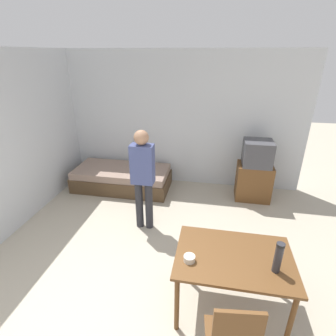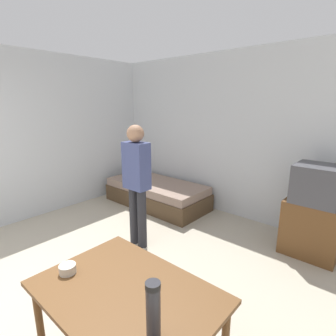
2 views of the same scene
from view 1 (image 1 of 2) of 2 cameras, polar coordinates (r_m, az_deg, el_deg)
The scene contains 8 objects.
wall_back at distance 5.45m, azimuth 0.85°, elevation 10.34°, with size 5.27×0.06×2.70m.
wall_left at distance 4.68m, azimuth -30.94°, elevation 4.65°, with size 0.06×4.75×2.70m.
daybed at distance 5.55m, azimuth -9.94°, elevation -2.20°, with size 1.95×0.91×0.44m.
tv at distance 5.20m, azimuth 18.37°, elevation -0.79°, with size 0.64×0.49×1.17m.
dining_table at distance 2.93m, azimuth 14.03°, elevation -19.36°, with size 1.18×0.81×0.74m.
person_standing at distance 3.96m, azimuth -5.50°, elevation -1.33°, with size 0.34×0.22×1.63m.
thermos_flask at distance 2.72m, azimuth 22.90°, elevation -17.32°, with size 0.08×0.08×0.32m.
mate_bowl at distance 2.73m, azimuth 4.67°, elevation -19.04°, with size 0.11×0.11×0.06m.
Camera 1 is at (0.89, -1.44, 2.62)m, focal length 28.00 mm.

